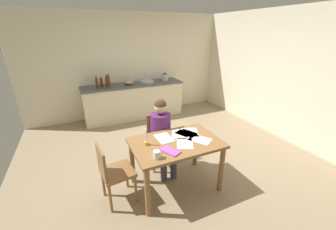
{
  "coord_description": "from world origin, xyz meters",
  "views": [
    {
      "loc": [
        -1.35,
        -2.85,
        2.16
      ],
      "look_at": [
        -0.02,
        0.07,
        0.85
      ],
      "focal_mm": 22.17,
      "sensor_mm": 36.0,
      "label": 1
    }
  ],
  "objects_px": {
    "mixing_bowl": "(128,82)",
    "stovetop_kettle": "(165,77)",
    "bottle_vinegar": "(101,82)",
    "wine_glass_near_sink": "(133,78)",
    "person_seated": "(162,131)",
    "sink_unit": "(147,82)",
    "candlestick": "(146,141)",
    "book_magazine": "(170,151)",
    "bottle_oil": "(97,83)",
    "coffee_mug": "(157,155)",
    "chair_at_table": "(159,138)",
    "bottle_sauce": "(109,81)",
    "dining_table": "(176,149)",
    "chair_side_empty": "(113,171)",
    "wine_glass_by_kettle": "(129,79)",
    "bottle_wine_red": "(107,82)"
  },
  "relations": [
    {
      "from": "mixing_bowl",
      "to": "wine_glass_by_kettle",
      "type": "bearing_deg",
      "value": 69.14
    },
    {
      "from": "coffee_mug",
      "to": "book_magazine",
      "type": "height_order",
      "value": "coffee_mug"
    },
    {
      "from": "dining_table",
      "to": "coffee_mug",
      "type": "distance_m",
      "value": 0.49
    },
    {
      "from": "bottle_oil",
      "to": "stovetop_kettle",
      "type": "height_order",
      "value": "bottle_oil"
    },
    {
      "from": "bottle_sauce",
      "to": "dining_table",
      "type": "bearing_deg",
      "value": -82.08
    },
    {
      "from": "sink_unit",
      "to": "candlestick",
      "type": "bearing_deg",
      "value": -109.47
    },
    {
      "from": "coffee_mug",
      "to": "book_magazine",
      "type": "bearing_deg",
      "value": 18.66
    },
    {
      "from": "wine_glass_near_sink",
      "to": "stovetop_kettle",
      "type": "bearing_deg",
      "value": -10.24
    },
    {
      "from": "chair_side_empty",
      "to": "wine_glass_near_sink",
      "type": "distance_m",
      "value": 3.2
    },
    {
      "from": "sink_unit",
      "to": "stovetop_kettle",
      "type": "bearing_deg",
      "value": -0.47
    },
    {
      "from": "book_magazine",
      "to": "chair_side_empty",
      "type": "bearing_deg",
      "value": 132.97
    },
    {
      "from": "bottle_vinegar",
      "to": "wine_glass_near_sink",
      "type": "bearing_deg",
      "value": 8.35
    },
    {
      "from": "person_seated",
      "to": "coffee_mug",
      "type": "relative_size",
      "value": 9.86
    },
    {
      "from": "dining_table",
      "to": "wine_glass_by_kettle",
      "type": "distance_m",
      "value": 3.05
    },
    {
      "from": "bottle_oil",
      "to": "bottle_vinegar",
      "type": "xyz_separation_m",
      "value": [
        0.11,
        0.1,
        -0.02
      ]
    },
    {
      "from": "dining_table",
      "to": "book_magazine",
      "type": "relative_size",
      "value": 4.73
    },
    {
      "from": "bottle_oil",
      "to": "wine_glass_near_sink",
      "type": "relative_size",
      "value": 1.93
    },
    {
      "from": "sink_unit",
      "to": "bottle_oil",
      "type": "relative_size",
      "value": 1.21
    },
    {
      "from": "person_seated",
      "to": "sink_unit",
      "type": "distance_m",
      "value": 2.47
    },
    {
      "from": "mixing_bowl",
      "to": "stovetop_kettle",
      "type": "bearing_deg",
      "value": 0.47
    },
    {
      "from": "bottle_vinegar",
      "to": "candlestick",
      "type": "bearing_deg",
      "value": -86.8
    },
    {
      "from": "candlestick",
      "to": "stovetop_kettle",
      "type": "height_order",
      "value": "stovetop_kettle"
    },
    {
      "from": "bottle_sauce",
      "to": "stovetop_kettle",
      "type": "distance_m",
      "value": 1.49
    },
    {
      "from": "person_seated",
      "to": "bottle_wine_red",
      "type": "bearing_deg",
      "value": 100.62
    },
    {
      "from": "stovetop_kettle",
      "to": "wine_glass_near_sink",
      "type": "relative_size",
      "value": 1.43
    },
    {
      "from": "mixing_bowl",
      "to": "stovetop_kettle",
      "type": "relative_size",
      "value": 1.14
    },
    {
      "from": "bottle_oil",
      "to": "wine_glass_by_kettle",
      "type": "xyz_separation_m",
      "value": [
        0.82,
        0.22,
        -0.02
      ]
    },
    {
      "from": "chair_at_table",
      "to": "stovetop_kettle",
      "type": "bearing_deg",
      "value": 64.1
    },
    {
      "from": "sink_unit",
      "to": "stovetop_kettle",
      "type": "xyz_separation_m",
      "value": [
        0.5,
        -0.0,
        0.08
      ]
    },
    {
      "from": "person_seated",
      "to": "coffee_mug",
      "type": "distance_m",
      "value": 0.86
    },
    {
      "from": "coffee_mug",
      "to": "wine_glass_near_sink",
      "type": "bearing_deg",
      "value": 78.84
    },
    {
      "from": "candlestick",
      "to": "wine_glass_by_kettle",
      "type": "bearing_deg",
      "value": 79.51
    },
    {
      "from": "coffee_mug",
      "to": "bottle_oil",
      "type": "relative_size",
      "value": 0.41
    },
    {
      "from": "chair_at_table",
      "to": "wine_glass_by_kettle",
      "type": "xyz_separation_m",
      "value": [
        0.14,
        2.38,
        0.52
      ]
    },
    {
      "from": "chair_at_table",
      "to": "bottle_vinegar",
      "type": "bearing_deg",
      "value": 104.01
    },
    {
      "from": "person_seated",
      "to": "candlestick",
      "type": "xyz_separation_m",
      "value": [
        -0.4,
        -0.41,
        0.13
      ]
    },
    {
      "from": "wine_glass_near_sink",
      "to": "book_magazine",
      "type": "bearing_deg",
      "value": -97.86
    },
    {
      "from": "chair_at_table",
      "to": "bottle_oil",
      "type": "distance_m",
      "value": 2.33
    },
    {
      "from": "dining_table",
      "to": "book_magazine",
      "type": "xyz_separation_m",
      "value": [
        -0.18,
        -0.19,
        0.13
      ]
    },
    {
      "from": "candlestick",
      "to": "wine_glass_by_kettle",
      "type": "relative_size",
      "value": 1.52
    },
    {
      "from": "coffee_mug",
      "to": "bottle_sauce",
      "type": "height_order",
      "value": "bottle_sauce"
    },
    {
      "from": "chair_side_empty",
      "to": "bottle_wine_red",
      "type": "distance_m",
      "value": 2.85
    },
    {
      "from": "bottle_sauce",
      "to": "sink_unit",
      "type": "bearing_deg",
      "value": 2.79
    },
    {
      "from": "bottle_oil",
      "to": "bottle_wine_red",
      "type": "xyz_separation_m",
      "value": [
        0.23,
        0.03,
        -0.0
      ]
    },
    {
      "from": "candlestick",
      "to": "bottle_oil",
      "type": "distance_m",
      "value": 2.74
    },
    {
      "from": "person_seated",
      "to": "stovetop_kettle",
      "type": "height_order",
      "value": "person_seated"
    },
    {
      "from": "chair_at_table",
      "to": "sink_unit",
      "type": "height_order",
      "value": "sink_unit"
    },
    {
      "from": "coffee_mug",
      "to": "bottle_vinegar",
      "type": "xyz_separation_m",
      "value": [
        -0.17,
        3.16,
        0.21
      ]
    },
    {
      "from": "book_magazine",
      "to": "bottle_sauce",
      "type": "relative_size",
      "value": 0.82
    },
    {
      "from": "mixing_bowl",
      "to": "wine_glass_by_kettle",
      "type": "xyz_separation_m",
      "value": [
        0.06,
        0.16,
        0.05
      ]
    }
  ]
}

